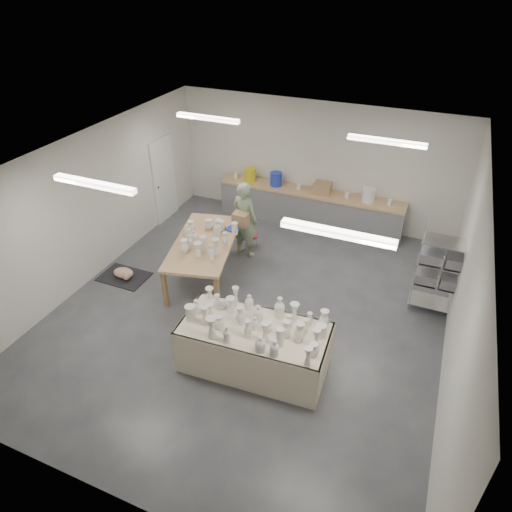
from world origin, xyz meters
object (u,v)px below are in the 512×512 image
at_px(drying_table, 255,345).
at_px(potter, 245,219).
at_px(red_stool, 250,236).
at_px(work_table, 208,240).

distance_m(drying_table, potter, 3.47).
bearing_deg(drying_table, red_stool, 111.40).
relative_size(work_table, red_stool, 6.06).
bearing_deg(potter, work_table, 86.56).
height_order(drying_table, red_stool, drying_table).
xyz_separation_m(work_table, red_stool, (0.35, 1.34, -0.57)).
xyz_separation_m(work_table, potter, (0.35, 1.07, 0.01)).
height_order(drying_table, work_table, work_table).
height_order(work_table, red_stool, work_table).
xyz_separation_m(drying_table, potter, (-1.54, 3.08, 0.42)).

